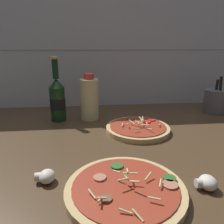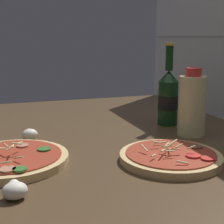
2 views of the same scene
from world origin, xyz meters
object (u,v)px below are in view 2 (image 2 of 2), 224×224
object	(u,v)px
pizza_far	(171,157)
oil_bottle	(192,105)
beer_bottle	(168,97)
pizza_near	(11,159)
mushroom_right	(30,134)
mushroom_left	(15,190)

from	to	relation	value
pizza_far	oil_bottle	distance (cm)	24.48
oil_bottle	beer_bottle	bearing A→B (deg)	-176.67
pizza_far	oil_bottle	xyz separation A→B (cm)	(-17.12, 15.70, 7.73)
pizza_near	beer_bottle	bearing A→B (deg)	112.02
beer_bottle	mushroom_right	size ratio (longest dim) A/B	5.74
pizza_near	beer_bottle	size ratio (longest dim) A/B	0.99
pizza_near	mushroom_left	world-z (taller)	pizza_near
pizza_near	mushroom_right	distance (cm)	18.15
beer_bottle	oil_bottle	xyz separation A→B (cm)	(12.79, 0.74, -0.27)
mushroom_left	pizza_near	bearing A→B (deg)	179.25
mushroom_left	oil_bottle	bearing A→B (deg)	116.38
mushroom_right	pizza_near	bearing A→B (deg)	-18.73
pizza_near	oil_bottle	distance (cm)	50.72
oil_bottle	mushroom_right	world-z (taller)	oil_bottle
pizza_far	mushroom_left	bearing A→B (deg)	-77.43
mushroom_right	pizza_far	bearing A→B (deg)	45.82
mushroom_left	mushroom_right	distance (cm)	35.46
pizza_far	mushroom_left	world-z (taller)	pizza_far
pizza_near	beer_bottle	xyz separation A→B (cm)	(-19.77, 48.90, 8.00)
pizza_near	mushroom_left	size ratio (longest dim) A/B	5.51
pizza_near	pizza_far	distance (cm)	35.42
beer_bottle	oil_bottle	bearing A→B (deg)	3.33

